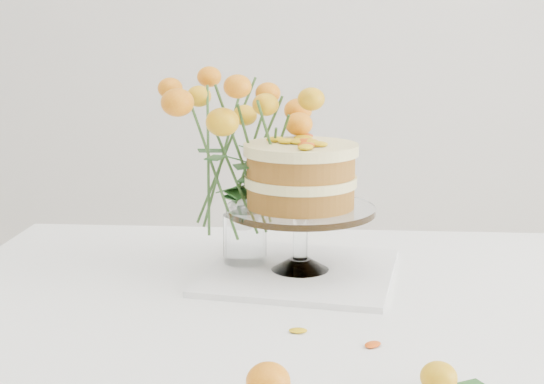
{
  "coord_description": "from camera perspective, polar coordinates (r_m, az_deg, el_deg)",
  "views": [
    {
      "loc": [
        -0.08,
        -1.08,
        1.16
      ],
      "look_at": [
        -0.18,
        0.17,
        0.9
      ],
      "focal_mm": 50.0,
      "sensor_mm": 36.0,
      "label": 1
    }
  ],
  "objects": [
    {
      "name": "stray_petal_b",
      "position": [
        1.02,
        7.6,
        -11.33
      ],
      "size": [
        0.03,
        0.02,
        0.0
      ],
      "primitive_type": "ellipsoid",
      "color": "gold",
      "rests_on": "table"
    },
    {
      "name": "stray_petal_a",
      "position": [
        1.06,
        1.97,
        -10.41
      ],
      "size": [
        0.03,
        0.02,
        0.0
      ],
      "primitive_type": "ellipsoid",
      "color": "gold",
      "rests_on": "table"
    },
    {
      "name": "loose_rose_near",
      "position": [
        0.91,
        12.47,
        -13.48
      ],
      "size": [
        0.08,
        0.04,
        0.04
      ],
      "rotation": [
        0.0,
        0.0,
        0.1
      ],
      "color": "gold",
      "rests_on": "table"
    },
    {
      "name": "napkin",
      "position": [
        1.29,
        2.12,
        -6.03
      ],
      "size": [
        0.35,
        0.35,
        0.01
      ],
      "primitive_type": "cube",
      "rotation": [
        0.0,
        0.0,
        -0.16
      ],
      "color": "white",
      "rests_on": "table"
    },
    {
      "name": "table",
      "position": [
        1.19,
        8.08,
        -12.38
      ],
      "size": [
        1.43,
        0.93,
        0.76
      ],
      "color": "tan",
      "rests_on": "ground"
    },
    {
      "name": "cake_stand",
      "position": [
        1.26,
        2.17,
        0.74
      ],
      "size": [
        0.25,
        0.25,
        0.22
      ],
      "rotation": [
        0.0,
        0.0,
        -0.08
      ],
      "color": "white",
      "rests_on": "napkin"
    },
    {
      "name": "loose_rose_far",
      "position": [
        0.87,
        -0.26,
        -14.1
      ],
      "size": [
        0.09,
        0.05,
        0.04
      ],
      "rotation": [
        0.0,
        0.0,
        -0.37
      ],
      "color": "#DD630A",
      "rests_on": "table"
    },
    {
      "name": "rose_vase",
      "position": [
        1.29,
        -2.12,
        3.76
      ],
      "size": [
        0.26,
        0.26,
        0.38
      ],
      "rotation": [
        0.0,
        0.0,
        0.07
      ],
      "color": "white",
      "rests_on": "table"
    }
  ]
}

